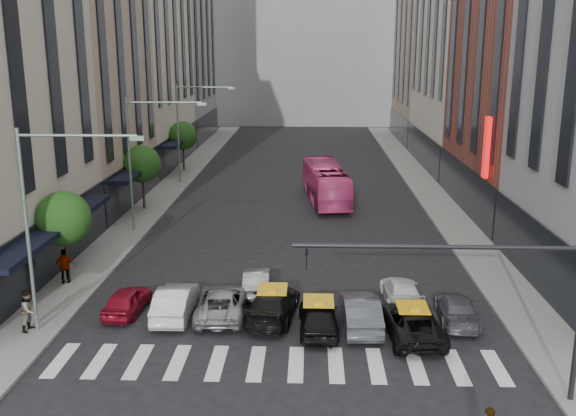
# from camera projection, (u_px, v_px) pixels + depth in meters

# --- Properties ---
(ground) EXTENTS (160.00, 160.00, 0.00)m
(ground) POSITION_uv_depth(u_px,v_px,m) (279.00, 383.00, 24.34)
(ground) COLOR black
(ground) RESTS_ON ground
(sidewalk_left) EXTENTS (3.00, 96.00, 0.15)m
(sidewalk_left) POSITION_uv_depth(u_px,v_px,m) (160.00, 198.00, 53.78)
(sidewalk_left) COLOR slate
(sidewalk_left) RESTS_ON ground
(sidewalk_right) EXTENTS (3.00, 96.00, 0.15)m
(sidewalk_right) POSITION_uv_depth(u_px,v_px,m) (436.00, 200.00, 52.99)
(sidewalk_right) COLOR slate
(sidewalk_right) RESTS_ON ground
(building_left_b) EXTENTS (8.00, 16.00, 24.00)m
(building_left_b) POSITION_uv_depth(u_px,v_px,m) (75.00, 52.00, 49.11)
(building_left_b) COLOR tan
(building_left_b) RESTS_ON ground
(building_left_d) EXTENTS (8.00, 18.00, 30.00)m
(building_left_d) POSITION_uv_depth(u_px,v_px,m) (174.00, 26.00, 84.22)
(building_left_d) COLOR gray
(building_left_d) RESTS_ON ground
(building_right_b) EXTENTS (8.00, 18.00, 26.00)m
(building_right_b) POSITION_uv_depth(u_px,v_px,m) (529.00, 38.00, 46.72)
(building_right_b) COLOR brown
(building_right_b) RESTS_ON ground
(building_right_d) EXTENTS (8.00, 18.00, 28.00)m
(building_right_d) POSITION_uv_depth(u_px,v_px,m) (434.00, 34.00, 83.29)
(building_right_d) COLOR tan
(building_right_d) RESTS_ON ground
(building_far) EXTENTS (30.00, 10.00, 36.00)m
(building_far) POSITION_uv_depth(u_px,v_px,m) (305.00, 10.00, 102.27)
(building_far) COLOR gray
(building_far) RESTS_ON ground
(tree_near) EXTENTS (2.88, 2.88, 4.95)m
(tree_near) POSITION_uv_depth(u_px,v_px,m) (64.00, 219.00, 33.54)
(tree_near) COLOR black
(tree_near) RESTS_ON sidewalk_left
(tree_mid) EXTENTS (2.88, 2.88, 4.95)m
(tree_mid) POSITION_uv_depth(u_px,v_px,m) (142.00, 164.00, 49.04)
(tree_mid) COLOR black
(tree_mid) RESTS_ON sidewalk_left
(tree_far) EXTENTS (2.88, 2.88, 4.95)m
(tree_far) POSITION_uv_depth(u_px,v_px,m) (183.00, 136.00, 64.54)
(tree_far) COLOR black
(tree_far) RESTS_ON sidewalk_left
(streetlamp_near) EXTENTS (5.38, 0.25, 9.00)m
(streetlamp_near) POSITION_uv_depth(u_px,v_px,m) (47.00, 205.00, 27.11)
(streetlamp_near) COLOR gray
(streetlamp_near) RESTS_ON sidewalk_left
(streetlamp_mid) EXTENTS (5.38, 0.25, 9.00)m
(streetlamp_mid) POSITION_uv_depth(u_px,v_px,m) (143.00, 147.00, 42.61)
(streetlamp_mid) COLOR gray
(streetlamp_mid) RESTS_ON sidewalk_left
(streetlamp_far) EXTENTS (5.38, 0.25, 9.00)m
(streetlamp_far) POSITION_uv_depth(u_px,v_px,m) (188.00, 120.00, 58.12)
(streetlamp_far) COLOR gray
(streetlamp_far) RESTS_ON sidewalk_left
(traffic_signal) EXTENTS (10.10, 0.20, 6.00)m
(traffic_signal) POSITION_uv_depth(u_px,v_px,m) (501.00, 284.00, 22.01)
(traffic_signal) COLOR black
(traffic_signal) RESTS_ON ground
(liberty_sign) EXTENTS (0.30, 0.70, 4.00)m
(liberty_sign) POSITION_uv_depth(u_px,v_px,m) (487.00, 147.00, 41.81)
(liberty_sign) COLOR red
(liberty_sign) RESTS_ON ground
(car_red) EXTENTS (1.79, 3.84, 1.27)m
(car_red) POSITION_uv_depth(u_px,v_px,m) (127.00, 300.00, 30.60)
(car_red) COLOR maroon
(car_red) RESTS_ON ground
(car_white_front) EXTENTS (1.64, 4.54, 1.49)m
(car_white_front) POSITION_uv_depth(u_px,v_px,m) (175.00, 301.00, 30.18)
(car_white_front) COLOR silver
(car_white_front) RESTS_ON ground
(car_silver) EXTENTS (2.48, 5.00, 1.36)m
(car_silver) POSITION_uv_depth(u_px,v_px,m) (222.00, 302.00, 30.29)
(car_silver) COLOR gray
(car_silver) RESTS_ON ground
(taxi_left) EXTENTS (2.63, 5.22, 1.45)m
(taxi_left) POSITION_uv_depth(u_px,v_px,m) (273.00, 304.00, 29.91)
(taxi_left) COLOR black
(taxi_left) RESTS_ON ground
(taxi_center) EXTENTS (1.83, 4.29, 1.44)m
(taxi_center) POSITION_uv_depth(u_px,v_px,m) (318.00, 316.00, 28.56)
(taxi_center) COLOR black
(taxi_center) RESTS_ON ground
(car_grey_mid) EXTENTS (1.78, 4.67, 1.52)m
(car_grey_mid) POSITION_uv_depth(u_px,v_px,m) (360.00, 311.00, 29.02)
(car_grey_mid) COLOR #3F4247
(car_grey_mid) RESTS_ON ground
(taxi_right) EXTENTS (2.61, 5.05, 1.36)m
(taxi_right) POSITION_uv_depth(u_px,v_px,m) (412.00, 322.00, 28.07)
(taxi_right) COLOR black
(taxi_right) RESTS_ON ground
(car_grey_curb) EXTENTS (2.03, 4.38, 1.24)m
(car_grey_curb) POSITION_uv_depth(u_px,v_px,m) (457.00, 309.00, 29.64)
(car_grey_curb) COLOR #484A51
(car_grey_curb) RESTS_ON ground
(car_row2_left) EXTENTS (1.48, 3.85, 1.25)m
(car_row2_left) POSITION_uv_depth(u_px,v_px,m) (257.00, 281.00, 33.10)
(car_row2_left) COLOR #9C9CA2
(car_row2_left) RESTS_ON ground
(car_row2_right) EXTENTS (1.84, 4.36, 1.26)m
(car_row2_right) POSITION_uv_depth(u_px,v_px,m) (401.00, 291.00, 31.76)
(car_row2_right) COLOR silver
(car_row2_right) RESTS_ON ground
(bus) EXTENTS (3.90, 11.40, 3.11)m
(bus) POSITION_uv_depth(u_px,v_px,m) (326.00, 183.00, 52.45)
(bus) COLOR #D33E7E
(bus) RESTS_ON ground
(rider) EXTENTS (0.68, 0.51, 1.70)m
(rider) POSITION_uv_depth(u_px,v_px,m) (489.00, 412.00, 19.15)
(rider) COLOR gray
(rider) RESTS_ON motorcycle
(pedestrian_near) EXTENTS (0.89, 1.05, 1.89)m
(pedestrian_near) POSITION_uv_depth(u_px,v_px,m) (30.00, 310.00, 28.31)
(pedestrian_near) COLOR gray
(pedestrian_near) RESTS_ON sidewalk_left
(pedestrian_far) EXTENTS (1.17, 0.69, 1.87)m
(pedestrian_far) POSITION_uv_depth(u_px,v_px,m) (65.00, 266.00, 33.96)
(pedestrian_far) COLOR gray
(pedestrian_far) RESTS_ON sidewalk_left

